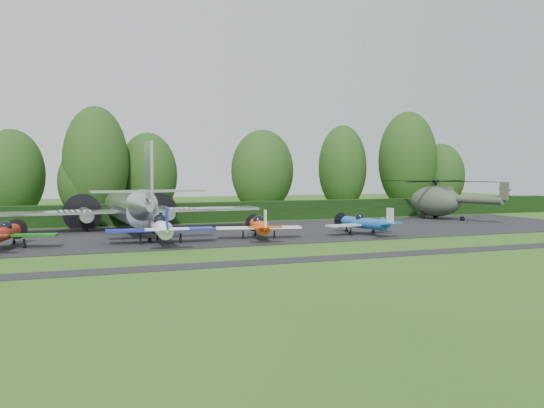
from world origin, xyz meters
name	(u,v)px	position (x,y,z in m)	size (l,w,h in m)	color
ground	(273,247)	(0.00, 0.00, 0.00)	(160.00, 160.00, 0.00)	#2B5A19
apron	(229,233)	(0.00, 10.00, 0.00)	(70.00, 18.00, 0.01)	black
taxiway_verge	(311,259)	(0.00, -6.00, 0.00)	(70.00, 2.00, 0.00)	black
hedgerow	(195,223)	(0.00, 21.00, 0.00)	(90.00, 1.60, 2.00)	black
transport_plane	(130,208)	(-7.54, 13.65, 2.10)	(23.47, 18.00, 7.52)	silver
light_plane_red	(3,234)	(-16.93, 5.41, 1.06)	(6.65, 6.99, 2.56)	maroon
light_plane_white	(161,228)	(-6.78, 4.20, 1.20)	(7.51, 7.90, 2.89)	white
light_plane_orange	(259,226)	(0.69, 4.62, 1.03)	(6.43, 6.76, 2.47)	#EA430D
light_plane_blue	(364,223)	(9.59, 4.36, 1.00)	(6.26, 6.58, 2.40)	#1B59A7
helicopter	(436,198)	(24.83, 15.50, 2.25)	(12.98, 15.20, 4.18)	#343E30
sign_board	(436,205)	(27.72, 19.32, 1.30)	(3.42, 0.13, 1.92)	#3F3326
tree_0	(12,175)	(-17.07, 31.17, 4.76)	(6.76, 6.76, 9.54)	black
tree_1	(408,160)	(32.15, 31.59, 6.56)	(7.83, 7.83, 13.14)	black
tree_2	(440,176)	(37.36, 31.32, 4.45)	(6.58, 6.58, 8.92)	black
tree_5	(148,175)	(-3.18, 29.48, 4.68)	(6.46, 6.46, 9.39)	black
tree_6	(342,168)	(23.16, 33.32, 5.58)	(6.35, 6.35, 11.19)	black
tree_7	(262,175)	(10.30, 29.58, 4.63)	(6.85, 6.85, 9.27)	black
tree_8	(96,163)	(-8.90, 27.60, 5.93)	(6.76, 6.76, 11.89)	black
tree_10	(262,171)	(11.95, 33.69, 5.16)	(7.90, 7.90, 10.33)	black
tree_11	(88,182)	(-9.60, 28.19, 4.00)	(6.26, 6.26, 8.02)	black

